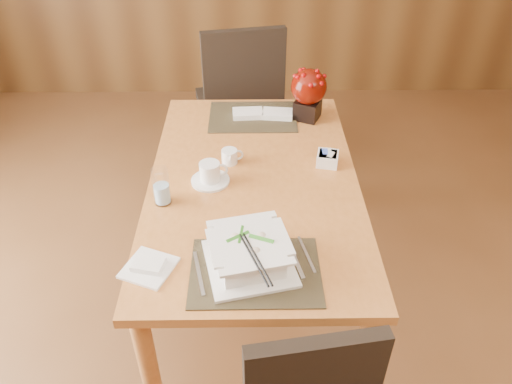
{
  "coord_description": "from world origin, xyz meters",
  "views": [
    {
      "loc": [
        -0.01,
        -1.15,
        2.01
      ],
      "look_at": [
        0.01,
        0.35,
        0.87
      ],
      "focal_mm": 35.0,
      "sensor_mm": 36.0,
      "label": 1
    }
  ],
  "objects_px": {
    "creamer_jug": "(229,156)",
    "far_chair": "(241,97)",
    "sugar_caddy": "(327,159)",
    "berry_decor": "(309,91)",
    "soup_setting": "(249,254)",
    "water_glass": "(161,186)",
    "dining_table": "(254,197)",
    "bread_plate": "(149,268)",
    "coffee_cup": "(210,174)"
  },
  "relations": [
    {
      "from": "soup_setting",
      "to": "bread_plate",
      "type": "height_order",
      "value": "soup_setting"
    },
    {
      "from": "coffee_cup",
      "to": "berry_decor",
      "type": "relative_size",
      "value": 0.62
    },
    {
      "from": "water_glass",
      "to": "far_chair",
      "type": "bearing_deg",
      "value": 76.25
    },
    {
      "from": "soup_setting",
      "to": "bread_plate",
      "type": "xyz_separation_m",
      "value": [
        -0.35,
        -0.01,
        -0.05
      ]
    },
    {
      "from": "soup_setting",
      "to": "berry_decor",
      "type": "height_order",
      "value": "berry_decor"
    },
    {
      "from": "dining_table",
      "to": "soup_setting",
      "type": "bearing_deg",
      "value": -92.24
    },
    {
      "from": "water_glass",
      "to": "creamer_jug",
      "type": "distance_m",
      "value": 0.39
    },
    {
      "from": "dining_table",
      "to": "far_chair",
      "type": "distance_m",
      "value": 1.07
    },
    {
      "from": "sugar_caddy",
      "to": "berry_decor",
      "type": "distance_m",
      "value": 0.45
    },
    {
      "from": "creamer_jug",
      "to": "berry_decor",
      "type": "height_order",
      "value": "berry_decor"
    },
    {
      "from": "coffee_cup",
      "to": "far_chair",
      "type": "distance_m",
      "value": 1.1
    },
    {
      "from": "sugar_caddy",
      "to": "soup_setting",
      "type": "bearing_deg",
      "value": -119.17
    },
    {
      "from": "sugar_caddy",
      "to": "far_chair",
      "type": "distance_m",
      "value": 1.05
    },
    {
      "from": "water_glass",
      "to": "bread_plate",
      "type": "height_order",
      "value": "water_glass"
    },
    {
      "from": "soup_setting",
      "to": "sugar_caddy",
      "type": "relative_size",
      "value": 3.77
    },
    {
      "from": "creamer_jug",
      "to": "sugar_caddy",
      "type": "bearing_deg",
      "value": -12.81
    },
    {
      "from": "coffee_cup",
      "to": "creamer_jug",
      "type": "bearing_deg",
      "value": 61.52
    },
    {
      "from": "soup_setting",
      "to": "sugar_caddy",
      "type": "bearing_deg",
      "value": 48.05
    },
    {
      "from": "dining_table",
      "to": "berry_decor",
      "type": "bearing_deg",
      "value": 62.51
    },
    {
      "from": "creamer_jug",
      "to": "sugar_caddy",
      "type": "height_order",
      "value": "creamer_jug"
    },
    {
      "from": "berry_decor",
      "to": "bread_plate",
      "type": "relative_size",
      "value": 1.65
    },
    {
      "from": "soup_setting",
      "to": "berry_decor",
      "type": "distance_m",
      "value": 1.1
    },
    {
      "from": "water_glass",
      "to": "sugar_caddy",
      "type": "xyz_separation_m",
      "value": [
        0.7,
        0.27,
        -0.05
      ]
    },
    {
      "from": "sugar_caddy",
      "to": "far_chair",
      "type": "bearing_deg",
      "value": 112.88
    },
    {
      "from": "coffee_cup",
      "to": "far_chair",
      "type": "height_order",
      "value": "far_chair"
    },
    {
      "from": "bread_plate",
      "to": "far_chair",
      "type": "distance_m",
      "value": 1.63
    },
    {
      "from": "dining_table",
      "to": "water_glass",
      "type": "xyz_separation_m",
      "value": [
        -0.37,
        -0.16,
        0.18
      ]
    },
    {
      "from": "creamer_jug",
      "to": "bread_plate",
      "type": "relative_size",
      "value": 0.57
    },
    {
      "from": "far_chair",
      "to": "berry_decor",
      "type": "bearing_deg",
      "value": 112.64
    },
    {
      "from": "water_glass",
      "to": "creamer_jug",
      "type": "relative_size",
      "value": 1.75
    },
    {
      "from": "water_glass",
      "to": "creamer_jug",
      "type": "xyz_separation_m",
      "value": [
        0.26,
        0.28,
        -0.05
      ]
    },
    {
      "from": "creamer_jug",
      "to": "far_chair",
      "type": "height_order",
      "value": "far_chair"
    },
    {
      "from": "creamer_jug",
      "to": "berry_decor",
      "type": "xyz_separation_m",
      "value": [
        0.39,
        0.41,
        0.12
      ]
    },
    {
      "from": "soup_setting",
      "to": "berry_decor",
      "type": "relative_size",
      "value": 1.32
    },
    {
      "from": "berry_decor",
      "to": "sugar_caddy",
      "type": "bearing_deg",
      "value": -83.14
    },
    {
      "from": "coffee_cup",
      "to": "water_glass",
      "type": "xyz_separation_m",
      "value": [
        -0.18,
        -0.14,
        0.04
      ]
    },
    {
      "from": "bread_plate",
      "to": "coffee_cup",
      "type": "bearing_deg",
      "value": 70.3
    },
    {
      "from": "creamer_jug",
      "to": "bread_plate",
      "type": "bearing_deg",
      "value": -122.44
    },
    {
      "from": "soup_setting",
      "to": "berry_decor",
      "type": "bearing_deg",
      "value": 61.34
    },
    {
      "from": "soup_setting",
      "to": "coffee_cup",
      "type": "bearing_deg",
      "value": 95.54
    },
    {
      "from": "soup_setting",
      "to": "far_chair",
      "type": "bearing_deg",
      "value": 79.04
    },
    {
      "from": "far_chair",
      "to": "creamer_jug",
      "type": "bearing_deg",
      "value": 76.7
    },
    {
      "from": "dining_table",
      "to": "coffee_cup",
      "type": "relative_size",
      "value": 9.06
    },
    {
      "from": "water_glass",
      "to": "sugar_caddy",
      "type": "relative_size",
      "value": 1.72
    },
    {
      "from": "soup_setting",
      "to": "creamer_jug",
      "type": "xyz_separation_m",
      "value": [
        -0.09,
        0.65,
        -0.03
      ]
    },
    {
      "from": "bread_plate",
      "to": "soup_setting",
      "type": "bearing_deg",
      "value": 1.59
    },
    {
      "from": "dining_table",
      "to": "coffee_cup",
      "type": "distance_m",
      "value": 0.23
    },
    {
      "from": "coffee_cup",
      "to": "bread_plate",
      "type": "distance_m",
      "value": 0.55
    },
    {
      "from": "coffee_cup",
      "to": "bread_plate",
      "type": "xyz_separation_m",
      "value": [
        -0.18,
        -0.51,
        -0.03
      ]
    },
    {
      "from": "dining_table",
      "to": "sugar_caddy",
      "type": "relative_size",
      "value": 16.11
    }
  ]
}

